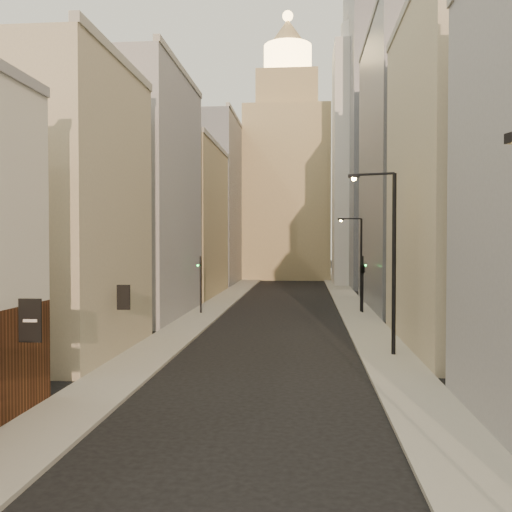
{
  "coord_description": "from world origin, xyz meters",
  "views": [
    {
      "loc": [
        2.06,
        -4.62,
        6.33
      ],
      "look_at": [
        -0.16,
        20.95,
        5.63
      ],
      "focal_mm": 40.0,
      "sensor_mm": 36.0,
      "label": 1
    }
  ],
  "objects_px": {
    "clock_tower": "(288,174)",
    "traffic_light_right": "(363,269)",
    "white_tower": "(362,155)",
    "streetlamp_mid": "(389,252)",
    "traffic_light_left": "(201,274)",
    "streetlamp_far": "(359,259)"
  },
  "relations": [
    {
      "from": "clock_tower",
      "to": "traffic_light_right",
      "type": "distance_m",
      "value": 49.7
    },
    {
      "from": "traffic_light_right",
      "to": "white_tower",
      "type": "bearing_deg",
      "value": -77.76
    },
    {
      "from": "clock_tower",
      "to": "streetlamp_mid",
      "type": "xyz_separation_m",
      "value": [
        7.59,
        -65.2,
        -11.9
      ]
    },
    {
      "from": "streetlamp_far",
      "to": "traffic_light_left",
      "type": "height_order",
      "value": "streetlamp_far"
    },
    {
      "from": "clock_tower",
      "to": "traffic_light_left",
      "type": "height_order",
      "value": "clock_tower"
    },
    {
      "from": "clock_tower",
      "to": "traffic_light_left",
      "type": "distance_m",
      "value": 50.96
    },
    {
      "from": "traffic_light_left",
      "to": "clock_tower",
      "type": "bearing_deg",
      "value": -104.86
    },
    {
      "from": "streetlamp_mid",
      "to": "traffic_light_right",
      "type": "distance_m",
      "value": 18.2
    },
    {
      "from": "streetlamp_far",
      "to": "traffic_light_right",
      "type": "relative_size",
      "value": 1.66
    },
    {
      "from": "clock_tower",
      "to": "traffic_light_left",
      "type": "xyz_separation_m",
      "value": [
        -5.87,
        -48.59,
        -14.19
      ]
    },
    {
      "from": "white_tower",
      "to": "streetlamp_far",
      "type": "bearing_deg",
      "value": -95.81
    },
    {
      "from": "clock_tower",
      "to": "streetlamp_far",
      "type": "height_order",
      "value": "clock_tower"
    },
    {
      "from": "white_tower",
      "to": "traffic_light_right",
      "type": "distance_m",
      "value": 36.34
    },
    {
      "from": "streetlamp_mid",
      "to": "traffic_light_left",
      "type": "relative_size",
      "value": 2.01
    },
    {
      "from": "streetlamp_mid",
      "to": "traffic_light_left",
      "type": "bearing_deg",
      "value": 145.85
    },
    {
      "from": "clock_tower",
      "to": "traffic_light_right",
      "type": "xyz_separation_m",
      "value": [
        7.97,
        -47.1,
        -13.72
      ]
    },
    {
      "from": "clock_tower",
      "to": "traffic_light_right",
      "type": "height_order",
      "value": "clock_tower"
    },
    {
      "from": "traffic_light_right",
      "to": "streetlamp_far",
      "type": "bearing_deg",
      "value": -44.66
    },
    {
      "from": "traffic_light_left",
      "to": "traffic_light_right",
      "type": "height_order",
      "value": "same"
    },
    {
      "from": "clock_tower",
      "to": "streetlamp_far",
      "type": "xyz_separation_m",
      "value": [
        7.68,
        -46.57,
        -12.9
      ]
    },
    {
      "from": "clock_tower",
      "to": "traffic_light_left",
      "type": "bearing_deg",
      "value": -96.89
    },
    {
      "from": "streetlamp_mid",
      "to": "traffic_light_right",
      "type": "relative_size",
      "value": 2.01
    }
  ]
}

